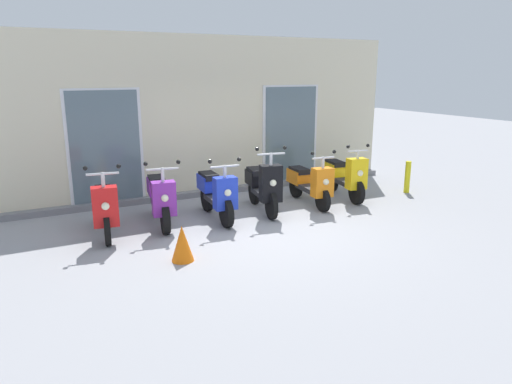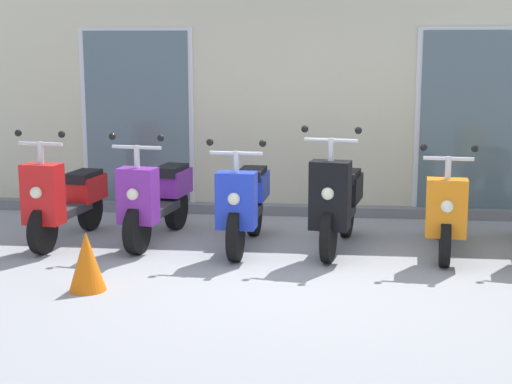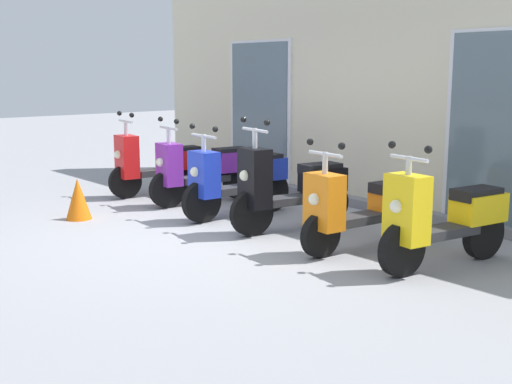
{
  "view_description": "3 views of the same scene",
  "coord_description": "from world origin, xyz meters",
  "px_view_note": "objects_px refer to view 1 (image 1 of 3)",
  "views": [
    {
      "loc": [
        -3.61,
        -6.72,
        2.62
      ],
      "look_at": [
        0.08,
        0.46,
        0.53
      ],
      "focal_mm": 33.07,
      "sensor_mm": 36.0,
      "label": 1
    },
    {
      "loc": [
        0.43,
        -6.92,
        2.07
      ],
      "look_at": [
        -0.35,
        0.46,
        0.67
      ],
      "focal_mm": 54.33,
      "sensor_mm": 36.0,
      "label": 2
    },
    {
      "loc": [
        5.9,
        -4.2,
        1.84
      ],
      "look_at": [
        0.54,
        0.32,
        0.54
      ],
      "focal_mm": 46.18,
      "sensor_mm": 36.0,
      "label": 3
    }
  ],
  "objects_px": {
    "scooter_blue": "(216,193)",
    "traffic_cone": "(182,243)",
    "curb_bollard": "(407,177)",
    "scooter_orange": "(309,183)",
    "scooter_yellow": "(344,176)",
    "scooter_red": "(105,207)",
    "scooter_purple": "(160,198)",
    "scooter_black": "(263,185)"
  },
  "relations": [
    {
      "from": "traffic_cone",
      "to": "scooter_yellow",
      "type": "bearing_deg",
      "value": 22.5
    },
    {
      "from": "scooter_red",
      "to": "scooter_yellow",
      "type": "relative_size",
      "value": 0.98
    },
    {
      "from": "scooter_purple",
      "to": "scooter_yellow",
      "type": "bearing_deg",
      "value": -0.88
    },
    {
      "from": "scooter_black",
      "to": "scooter_orange",
      "type": "relative_size",
      "value": 1.0
    },
    {
      "from": "scooter_red",
      "to": "scooter_yellow",
      "type": "distance_m",
      "value": 4.89
    },
    {
      "from": "scooter_black",
      "to": "curb_bollard",
      "type": "distance_m",
      "value": 3.52
    },
    {
      "from": "curb_bollard",
      "to": "scooter_orange",
      "type": "bearing_deg",
      "value": 175.3
    },
    {
      "from": "scooter_orange",
      "to": "scooter_yellow",
      "type": "height_order",
      "value": "scooter_yellow"
    },
    {
      "from": "scooter_black",
      "to": "traffic_cone",
      "type": "xyz_separation_m",
      "value": [
        -2.13,
        -1.6,
        -0.26
      ]
    },
    {
      "from": "scooter_yellow",
      "to": "curb_bollard",
      "type": "bearing_deg",
      "value": -10.38
    },
    {
      "from": "traffic_cone",
      "to": "curb_bollard",
      "type": "xyz_separation_m",
      "value": [
        5.64,
        1.44,
        0.09
      ]
    },
    {
      "from": "scooter_blue",
      "to": "curb_bollard",
      "type": "height_order",
      "value": "scooter_blue"
    },
    {
      "from": "curb_bollard",
      "to": "scooter_purple",
      "type": "bearing_deg",
      "value": 176.46
    },
    {
      "from": "scooter_red",
      "to": "scooter_blue",
      "type": "relative_size",
      "value": 0.98
    },
    {
      "from": "scooter_purple",
      "to": "scooter_black",
      "type": "xyz_separation_m",
      "value": [
        1.93,
        -0.17,
        0.05
      ]
    },
    {
      "from": "scooter_blue",
      "to": "scooter_yellow",
      "type": "relative_size",
      "value": 1.0
    },
    {
      "from": "scooter_purple",
      "to": "scooter_orange",
      "type": "bearing_deg",
      "value": -2.6
    },
    {
      "from": "scooter_blue",
      "to": "scooter_orange",
      "type": "height_order",
      "value": "scooter_blue"
    },
    {
      "from": "scooter_blue",
      "to": "traffic_cone",
      "type": "relative_size",
      "value": 3.06
    },
    {
      "from": "traffic_cone",
      "to": "scooter_red",
      "type": "bearing_deg",
      "value": 114.99
    },
    {
      "from": "scooter_purple",
      "to": "curb_bollard",
      "type": "xyz_separation_m",
      "value": [
        5.44,
        -0.34,
        -0.12
      ]
    },
    {
      "from": "scooter_purple",
      "to": "scooter_blue",
      "type": "distance_m",
      "value": 0.99
    },
    {
      "from": "scooter_yellow",
      "to": "traffic_cone",
      "type": "relative_size",
      "value": 3.06
    },
    {
      "from": "scooter_yellow",
      "to": "scooter_red",
      "type": "bearing_deg",
      "value": -178.97
    },
    {
      "from": "curb_bollard",
      "to": "scooter_red",
      "type": "bearing_deg",
      "value": 178.31
    },
    {
      "from": "scooter_black",
      "to": "scooter_orange",
      "type": "distance_m",
      "value": 1.07
    },
    {
      "from": "scooter_orange",
      "to": "scooter_red",
      "type": "bearing_deg",
      "value": -179.83
    },
    {
      "from": "scooter_orange",
      "to": "scooter_yellow",
      "type": "relative_size",
      "value": 1.0
    },
    {
      "from": "scooter_red",
      "to": "scooter_purple",
      "type": "xyz_separation_m",
      "value": [
        0.96,
        0.15,
        -0.01
      ]
    },
    {
      "from": "traffic_cone",
      "to": "curb_bollard",
      "type": "distance_m",
      "value": 5.82
    },
    {
      "from": "scooter_red",
      "to": "scooter_orange",
      "type": "relative_size",
      "value": 0.98
    },
    {
      "from": "scooter_blue",
      "to": "traffic_cone",
      "type": "height_order",
      "value": "scooter_blue"
    },
    {
      "from": "scooter_purple",
      "to": "scooter_yellow",
      "type": "height_order",
      "value": "scooter_purple"
    },
    {
      "from": "scooter_red",
      "to": "scooter_black",
      "type": "distance_m",
      "value": 2.89
    },
    {
      "from": "scooter_purple",
      "to": "scooter_orange",
      "type": "relative_size",
      "value": 1.02
    },
    {
      "from": "scooter_red",
      "to": "scooter_black",
      "type": "relative_size",
      "value": 0.99
    },
    {
      "from": "scooter_blue",
      "to": "scooter_black",
      "type": "xyz_separation_m",
      "value": [
        0.96,
        0.01,
        0.03
      ]
    },
    {
      "from": "scooter_yellow",
      "to": "curb_bollard",
      "type": "height_order",
      "value": "scooter_yellow"
    },
    {
      "from": "scooter_orange",
      "to": "traffic_cone",
      "type": "xyz_separation_m",
      "value": [
        -3.2,
        -1.64,
        -0.19
      ]
    },
    {
      "from": "scooter_orange",
      "to": "curb_bollard",
      "type": "xyz_separation_m",
      "value": [
        2.44,
        -0.2,
        -0.1
      ]
    },
    {
      "from": "traffic_cone",
      "to": "curb_bollard",
      "type": "height_order",
      "value": "curb_bollard"
    },
    {
      "from": "scooter_orange",
      "to": "curb_bollard",
      "type": "distance_m",
      "value": 2.45
    }
  ]
}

